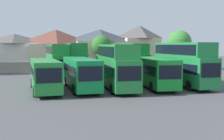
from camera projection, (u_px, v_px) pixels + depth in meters
ground at (91, 74)px, 50.14m from camera, size 140.00×140.00×0.00m
depot_boundary_wall at (86, 66)px, 55.83m from camera, size 56.00×0.50×1.80m
bus_1 at (45, 73)px, 30.69m from camera, size 3.11×10.53×3.28m
bus_2 at (81, 72)px, 31.92m from camera, size 2.86×10.83×3.38m
bus_3 at (117, 64)px, 32.34m from camera, size 3.05×11.21×4.90m
bus_4 at (154, 71)px, 33.35m from camera, size 3.22×10.27×3.35m
bus_5 at (183, 62)px, 34.58m from camera, size 2.83×11.06×5.11m
bus_6 at (57, 59)px, 44.50m from camera, size 3.12×10.25×4.92m
bus_7 at (76, 58)px, 45.74m from camera, size 2.73×10.57×5.11m
bus_8 at (112, 64)px, 46.65m from camera, size 3.17×10.68×3.27m
bus_9 at (131, 57)px, 47.65m from camera, size 2.70×10.76×5.05m
house_terrace_left at (15, 51)px, 60.42m from camera, size 10.34×7.39×7.10m
house_terrace_centre at (56, 48)px, 61.24m from camera, size 11.35×6.78×8.03m
house_terrace_right at (100, 48)px, 63.43m from camera, size 11.04×7.40×8.17m
house_terrace_far_right at (139, 46)px, 66.21m from camera, size 8.12×7.00×9.20m
tree_left_of_lot at (179, 43)px, 57.87m from camera, size 4.75×4.75×7.71m
tree_behind_wall at (102, 46)px, 58.78m from camera, size 3.97×3.97×6.77m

